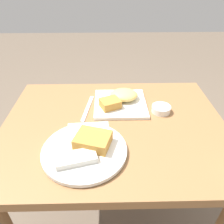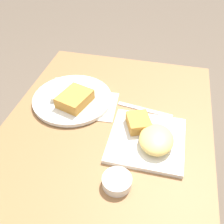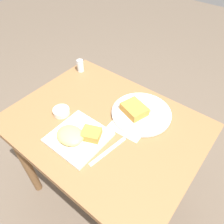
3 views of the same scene
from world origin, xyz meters
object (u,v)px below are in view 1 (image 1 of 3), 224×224
Objects in this scene: plate_oval_far at (86,148)px; sauce_ramekin at (161,109)px; plate_square_near at (120,100)px; butter_knife at (88,108)px.

plate_oval_far is 3.62× the size of sauce_ramekin.
plate_square_near is 2.88× the size of sauce_ramekin.
plate_square_near reaches higher than butter_knife.
plate_square_near is at bearing 111.10° from butter_knife.
plate_square_near is 0.19m from sauce_ramekin.
sauce_ramekin reaches higher than butter_knife.
butter_knife is (0.15, 0.03, -0.02)m from plate_square_near.
sauce_ramekin is at bearing -142.35° from plate_oval_far.
plate_square_near is 0.15m from butter_knife.
butter_knife is (0.01, -0.27, -0.02)m from plate_oval_far.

